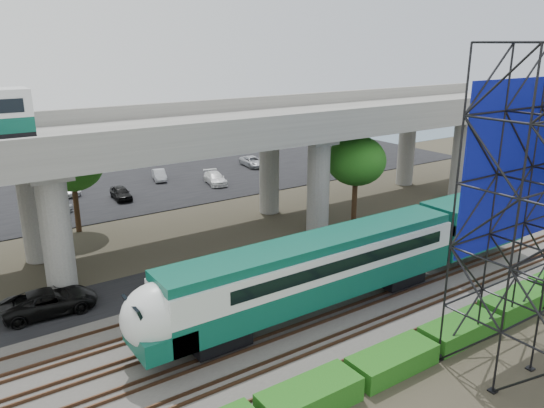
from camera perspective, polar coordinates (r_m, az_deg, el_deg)
ground at (r=29.15m, az=5.04°, el=-14.03°), size 140.00×140.00×0.00m
ballast_bed at (r=30.45m, az=2.62°, el=-12.31°), size 90.00×12.00×0.20m
service_road at (r=36.89m, az=-5.38°, el=-7.00°), size 90.00×5.00×0.08m
parking_lot at (r=57.50m, az=-16.87°, el=1.17°), size 90.00×18.00×0.08m
harbor_water at (r=78.29m, az=-21.89°, el=4.73°), size 140.00×40.00×0.03m
rail_tracks at (r=30.36m, az=2.62°, el=-12.01°), size 90.00×9.52×0.16m
commuter_train at (r=31.31m, az=7.97°, el=-5.94°), size 29.30×3.06×4.30m
overpass at (r=38.78m, az=-11.22°, el=6.60°), size 80.00×12.00×12.40m
hedge_strip at (r=26.84m, az=12.86°, el=-16.01°), size 34.60×1.80×1.20m
trees at (r=38.29m, az=-15.90°, el=2.08°), size 40.94×16.94×7.69m
suv at (r=33.34m, az=-22.77°, el=-9.63°), size 5.33×2.72×1.44m
parked_cars at (r=57.48m, az=-15.26°, el=1.97°), size 40.63×9.71×1.29m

